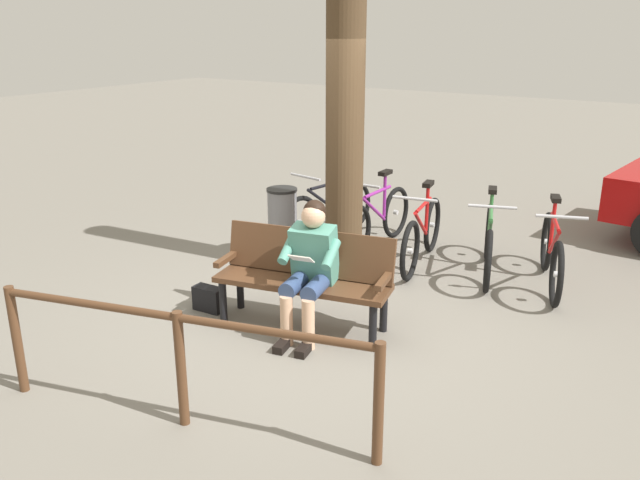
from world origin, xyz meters
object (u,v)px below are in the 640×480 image
bicycle_orange (552,254)px  litter_bin (282,223)px  handbag (209,299)px  bicycle_silver (422,235)px  person_reading (310,263)px  bicycle_black (377,220)px  bicycle_blue (488,243)px  bicycle_red (328,211)px  tree_trunk (345,91)px  bench (305,272)px

bicycle_orange → litter_bin: bearing=-94.2°
handbag → bicycle_silver: bearing=-117.7°
person_reading → bicycle_black: size_ratio=0.71×
handbag → person_reading: bearing=-172.4°
litter_bin → bicycle_blue: size_ratio=0.52×
handbag → bicycle_blue: (-1.93, -2.40, 0.24)m
handbag → bicycle_black: (-0.48, -2.52, 0.24)m
handbag → bicycle_red: bearing=-85.2°
bicycle_black → bicycle_red: bearing=-88.2°
tree_trunk → bicycle_orange: size_ratio=2.48×
bicycle_silver → bicycle_red: (1.40, -0.23, 0.00)m
bench → tree_trunk: (0.32, -1.21, 1.48)m
person_reading → bicycle_blue: 2.43m
tree_trunk → bicycle_red: tree_trunk is taller
person_reading → tree_trunk: tree_trunk is taller
person_reading → bicycle_orange: size_ratio=0.75×
person_reading → litter_bin: person_reading is taller
bicycle_orange → bicycle_silver: same height
bicycle_silver → bicycle_black: size_ratio=0.99×
bicycle_blue → bicycle_red: size_ratio=0.97×
bicycle_silver → bicycle_black: 0.75m
bicycle_orange → bicycle_red: (2.81, -0.10, 0.00)m
bicycle_blue → bicycle_black: bearing=-113.6°
bicycle_orange → bicycle_black: 2.12m
litter_bin → bicycle_red: bicycle_red is taller
bicycle_silver → bicycle_red: size_ratio=1.00×
bicycle_blue → bicycle_silver: same height
bench → tree_trunk: size_ratio=0.42×
person_reading → litter_bin: size_ratio=1.43×
handbag → litter_bin: size_ratio=0.36×
bench → person_reading: person_reading is taller
bench → bicycle_red: 2.50m
person_reading → litter_bin: bearing=-59.1°
litter_bin → bicycle_blue: bicycle_blue is taller
bicycle_black → bicycle_blue: bearing=85.4°
bicycle_blue → bicycle_silver: bearing=-99.1°
bicycle_silver → bicycle_black: bearing=-119.5°
bench → bicycle_blue: (-0.99, -2.12, -0.15)m
bicycle_silver → bicycle_black: (0.71, -0.25, 0.00)m
bicycle_silver → bicycle_black: same height
litter_bin → bicycle_blue: (-2.20, -0.79, -0.06)m
litter_bin → handbag: bearing=99.8°
person_reading → bicycle_silver: 2.15m
bicycle_red → bicycle_black: bearing=101.7°
tree_trunk → bicycle_red: 2.09m
handbag → tree_trunk: bearing=-112.6°
bicycle_blue → bicycle_black: 1.45m
handbag → bicycle_red: size_ratio=0.18×
tree_trunk → bicycle_silver: (-0.57, -0.78, -1.63)m
person_reading → bicycle_black: person_reading is taller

